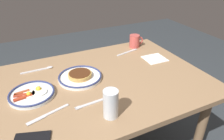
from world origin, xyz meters
TOP-DOWN VIEW (x-y plane):
  - dining_table at (0.00, 0.00)m, footprint 1.23×0.89m
  - plate_near_main at (0.41, -0.01)m, footprint 0.24×0.24m
  - plate_center_pancakes at (0.12, -0.07)m, footprint 0.26×0.26m
  - coffee_mug at (-0.43, -0.34)m, footprint 0.11×0.08m
  - drinking_glass at (0.10, 0.31)m, footprint 0.07×0.07m
  - cell_phone at (0.45, 0.30)m, footprint 0.16×0.11m
  - paper_napkin at (-0.44, -0.09)m, footprint 0.16×0.15m
  - fork_near at (0.13, 0.19)m, footprint 0.20×0.03m
  - fork_far at (-0.32, -0.27)m, footprint 0.19×0.06m
  - butter_knife at (0.36, 0.18)m, footprint 0.21×0.07m
  - tea_spoon at (0.31, -0.28)m, footprint 0.20×0.03m

SIDE VIEW (x-z plane):
  - dining_table at x=0.00m, z-range 0.28..1.03m
  - paper_napkin at x=-0.44m, z-range 0.74..0.75m
  - butter_knife at x=0.36m, z-range 0.74..0.75m
  - fork_near at x=0.13m, z-range 0.74..0.75m
  - fork_far at x=-0.32m, z-range 0.74..0.75m
  - cell_phone at x=0.45m, z-range 0.74..0.75m
  - tea_spoon at x=0.31m, z-range 0.74..0.75m
  - plate_near_main at x=0.41m, z-range 0.74..0.78m
  - plate_center_pancakes at x=0.12m, z-range 0.74..0.78m
  - coffee_mug at x=-0.43m, z-range 0.75..0.84m
  - drinking_glass at x=0.10m, z-range 0.74..0.88m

